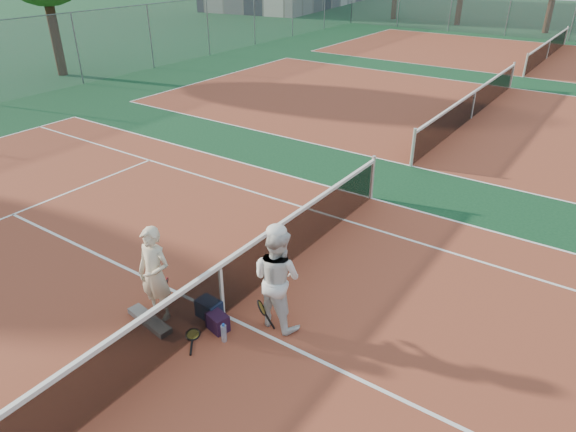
{
  "coord_description": "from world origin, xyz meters",
  "views": [
    {
      "loc": [
        4.79,
        -5.01,
        5.49
      ],
      "look_at": [
        0.0,
        1.91,
        1.05
      ],
      "focal_mm": 32.0,
      "sensor_mm": 36.0,
      "label": 1
    }
  ],
  "objects_px": {
    "racket_spare": "(193,334)",
    "player_b": "(277,278)",
    "player_a": "(155,274)",
    "racket_red": "(167,293)",
    "water_bottle": "(224,333)",
    "net_main": "(221,290)",
    "sports_bag_purple": "(217,322)",
    "sports_bag_navy": "(209,309)",
    "racket_black_held": "(262,316)"
  },
  "relations": [
    {
      "from": "player_b",
      "to": "racket_spare",
      "type": "distance_m",
      "value": 1.63
    },
    {
      "from": "net_main",
      "to": "water_bottle",
      "type": "bearing_deg",
      "value": -47.46
    },
    {
      "from": "player_a",
      "to": "water_bottle",
      "type": "relative_size",
      "value": 5.53
    },
    {
      "from": "net_main",
      "to": "sports_bag_purple",
      "type": "bearing_deg",
      "value": -62.6
    },
    {
      "from": "racket_black_held",
      "to": "water_bottle",
      "type": "relative_size",
      "value": 1.86
    },
    {
      "from": "racket_black_held",
      "to": "net_main",
      "type": "bearing_deg",
      "value": -32.05
    },
    {
      "from": "racket_spare",
      "to": "player_b",
      "type": "bearing_deg",
      "value": -81.46
    },
    {
      "from": "racket_black_held",
      "to": "player_a",
      "type": "bearing_deg",
      "value": -14.97
    },
    {
      "from": "sports_bag_purple",
      "to": "sports_bag_navy",
      "type": "bearing_deg",
      "value": 153.68
    },
    {
      "from": "racket_black_held",
      "to": "sports_bag_purple",
      "type": "distance_m",
      "value": 0.73
    },
    {
      "from": "net_main",
      "to": "water_bottle",
      "type": "relative_size",
      "value": 36.6
    },
    {
      "from": "racket_black_held",
      "to": "racket_spare",
      "type": "xyz_separation_m",
      "value": [
        -0.83,
        -0.74,
        -0.26
      ]
    },
    {
      "from": "racket_red",
      "to": "racket_black_held",
      "type": "distance_m",
      "value": 1.74
    },
    {
      "from": "sports_bag_purple",
      "to": "water_bottle",
      "type": "distance_m",
      "value": 0.31
    },
    {
      "from": "net_main",
      "to": "sports_bag_purple",
      "type": "distance_m",
      "value": 0.51
    },
    {
      "from": "racket_red",
      "to": "racket_black_held",
      "type": "height_order",
      "value": "racket_red"
    },
    {
      "from": "player_a",
      "to": "player_b",
      "type": "height_order",
      "value": "player_b"
    },
    {
      "from": "player_a",
      "to": "net_main",
      "type": "bearing_deg",
      "value": 27.7
    },
    {
      "from": "sports_bag_navy",
      "to": "racket_spare",
      "type": "bearing_deg",
      "value": -79.4
    },
    {
      "from": "racket_red",
      "to": "sports_bag_purple",
      "type": "distance_m",
      "value": 1.09
    },
    {
      "from": "racket_spare",
      "to": "sports_bag_purple",
      "type": "distance_m",
      "value": 0.43
    },
    {
      "from": "player_a",
      "to": "sports_bag_navy",
      "type": "bearing_deg",
      "value": 25.01
    },
    {
      "from": "racket_red",
      "to": "water_bottle",
      "type": "bearing_deg",
      "value": -34.17
    },
    {
      "from": "racket_red",
      "to": "water_bottle",
      "type": "relative_size",
      "value": 1.97
    },
    {
      "from": "water_bottle",
      "to": "racket_red",
      "type": "bearing_deg",
      "value": 175.55
    },
    {
      "from": "net_main",
      "to": "water_bottle",
      "type": "height_order",
      "value": "net_main"
    },
    {
      "from": "net_main",
      "to": "racket_red",
      "type": "bearing_deg",
      "value": -157.9
    },
    {
      "from": "sports_bag_purple",
      "to": "water_bottle",
      "type": "bearing_deg",
      "value": -29.96
    },
    {
      "from": "player_b",
      "to": "racket_spare",
      "type": "relative_size",
      "value": 2.93
    },
    {
      "from": "racket_spare",
      "to": "water_bottle",
      "type": "relative_size",
      "value": 2.0
    },
    {
      "from": "water_bottle",
      "to": "player_a",
      "type": "bearing_deg",
      "value": -174.28
    },
    {
      "from": "racket_red",
      "to": "player_b",
      "type": "bearing_deg",
      "value": -6.95
    },
    {
      "from": "player_b",
      "to": "sports_bag_navy",
      "type": "height_order",
      "value": "player_b"
    },
    {
      "from": "sports_bag_purple",
      "to": "water_bottle",
      "type": "height_order",
      "value": "water_bottle"
    },
    {
      "from": "player_a",
      "to": "player_b",
      "type": "distance_m",
      "value": 1.97
    },
    {
      "from": "sports_bag_purple",
      "to": "net_main",
      "type": "bearing_deg",
      "value": 117.4
    },
    {
      "from": "sports_bag_navy",
      "to": "racket_black_held",
      "type": "bearing_deg",
      "value": 14.53
    },
    {
      "from": "net_main",
      "to": "sports_bag_navy",
      "type": "height_order",
      "value": "net_main"
    },
    {
      "from": "net_main",
      "to": "sports_bag_navy",
      "type": "relative_size",
      "value": 27.0
    },
    {
      "from": "player_b",
      "to": "water_bottle",
      "type": "bearing_deg",
      "value": 67.4
    },
    {
      "from": "racket_red",
      "to": "racket_black_held",
      "type": "xyz_separation_m",
      "value": [
        1.68,
        0.45,
        -0.02
      ]
    },
    {
      "from": "water_bottle",
      "to": "sports_bag_purple",
      "type": "bearing_deg",
      "value": 150.04
    },
    {
      "from": "racket_spare",
      "to": "sports_bag_purple",
      "type": "height_order",
      "value": "sports_bag_purple"
    },
    {
      "from": "racket_red",
      "to": "racket_spare",
      "type": "xyz_separation_m",
      "value": [
        0.85,
        -0.29,
        -0.28
      ]
    },
    {
      "from": "player_b",
      "to": "racket_black_held",
      "type": "relative_size",
      "value": 3.15
    },
    {
      "from": "racket_spare",
      "to": "sports_bag_navy",
      "type": "bearing_deg",
      "value": -29.2
    },
    {
      "from": "player_a",
      "to": "racket_spare",
      "type": "relative_size",
      "value": 2.77
    },
    {
      "from": "racket_spare",
      "to": "player_a",
      "type": "bearing_deg",
      "value": 46.22
    },
    {
      "from": "net_main",
      "to": "player_b",
      "type": "relative_size",
      "value": 6.25
    },
    {
      "from": "player_a",
      "to": "racket_spare",
      "type": "bearing_deg",
      "value": -11.58
    }
  ]
}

